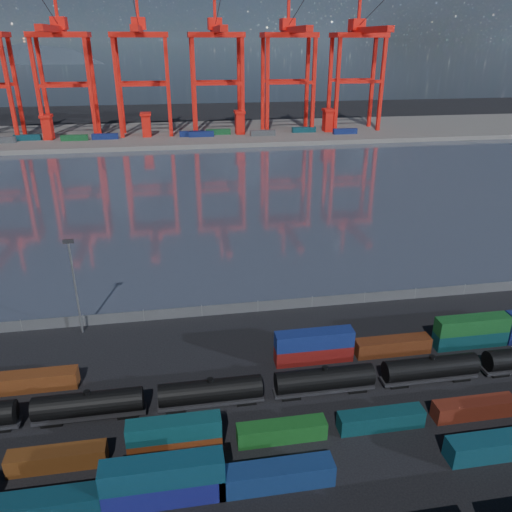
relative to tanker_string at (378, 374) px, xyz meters
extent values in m
plane|color=black|center=(-12.94, -4.34, -2.17)|extent=(700.00, 700.00, 0.00)
plane|color=#343C4C|center=(-12.94, 100.66, -2.16)|extent=(700.00, 700.00, 0.00)
cube|color=#514F4C|center=(-12.94, 205.66, -1.17)|extent=(700.00, 70.00, 2.00)
cone|color=#1E2630|center=(937.06, 1595.66, 147.83)|extent=(840.00, 840.00, 300.00)
cube|color=#0B2F3D|center=(-41.91, -14.17, -0.79)|extent=(12.67, 2.58, 2.74)
cube|color=navy|center=(-29.28, -14.17, -0.79)|extent=(12.67, 2.58, 2.74)
cube|color=#0D3547|center=(-29.28, -14.17, 1.95)|extent=(12.67, 2.58, 2.74)
cube|color=navy|center=(-17.31, -14.17, -0.79)|extent=(12.67, 2.58, 2.74)
cube|color=#0D3846|center=(9.12, -14.17, -0.79)|extent=(12.67, 2.58, 2.74)
cube|color=#5B3012|center=(-41.30, -7.54, -0.98)|extent=(10.92, 2.22, 2.37)
cube|color=#5D250E|center=(-28.05, -7.54, -0.98)|extent=(10.92, 2.22, 2.37)
cube|color=#0D3D43|center=(-28.05, -7.54, 1.38)|extent=(10.92, 2.22, 2.37)
cube|color=#16541C|center=(-15.28, -7.54, -0.98)|extent=(10.92, 2.22, 2.37)
cube|color=#0B353B|center=(-2.61, -7.54, -0.98)|extent=(10.92, 2.22, 2.37)
cube|color=#5F1F13|center=(10.05, -7.54, -0.98)|extent=(10.92, 2.22, 2.37)
cube|color=#653014|center=(-47.26, 7.52, -0.89)|extent=(11.83, 2.41, 2.56)
cube|color=maroon|center=(-7.13, 7.52, -0.89)|extent=(11.83, 2.41, 2.56)
cube|color=navy|center=(-7.13, 7.52, 1.68)|extent=(11.83, 2.41, 2.56)
cube|color=#562611|center=(5.49, 7.52, -0.89)|extent=(11.83, 2.41, 2.56)
cube|color=#0B363C|center=(18.46, 7.52, -0.89)|extent=(11.83, 2.41, 2.56)
cube|color=#165220|center=(18.46, 7.52, 1.68)|extent=(11.83, 2.41, 2.56)
cube|color=black|center=(-49.56, 0.00, -1.85)|extent=(2.60, 1.87, 0.62)
cylinder|color=black|center=(-38.75, 0.00, 0.23)|extent=(13.54, 3.02, 3.02)
cylinder|color=black|center=(-38.75, 0.00, 1.89)|extent=(0.83, 0.83, 0.52)
cube|color=black|center=(-38.75, 0.00, -1.44)|extent=(14.06, 2.08, 0.42)
cube|color=black|center=(-43.44, 0.00, -1.85)|extent=(2.60, 1.87, 0.62)
cube|color=black|center=(-34.06, 0.00, -1.85)|extent=(2.60, 1.87, 0.62)
cylinder|color=black|center=(-23.25, 0.00, 0.23)|extent=(13.54, 3.02, 3.02)
cylinder|color=black|center=(-23.25, 0.00, 1.89)|extent=(0.83, 0.83, 0.52)
cube|color=black|center=(-23.25, 0.00, -1.44)|extent=(14.06, 2.08, 0.42)
cube|color=black|center=(-27.94, 0.00, -1.85)|extent=(2.60, 1.87, 0.62)
cube|color=black|center=(-18.56, 0.00, -1.85)|extent=(2.60, 1.87, 0.62)
cylinder|color=black|center=(-7.75, 0.00, 0.23)|extent=(13.54, 3.02, 3.02)
cylinder|color=black|center=(-7.75, 0.00, 1.89)|extent=(0.83, 0.83, 0.52)
cube|color=black|center=(-7.75, 0.00, -1.44)|extent=(14.06, 2.08, 0.42)
cube|color=black|center=(-12.44, 0.00, -1.85)|extent=(2.60, 1.87, 0.62)
cube|color=black|center=(-3.06, 0.00, -1.85)|extent=(2.60, 1.87, 0.62)
cylinder|color=black|center=(7.75, 0.00, 0.23)|extent=(13.54, 3.02, 3.02)
cylinder|color=black|center=(7.75, 0.00, 1.89)|extent=(0.83, 0.83, 0.52)
cube|color=black|center=(7.75, 0.00, -1.44)|extent=(14.06, 2.08, 0.42)
cube|color=black|center=(3.06, 0.00, -1.85)|extent=(2.60, 1.87, 0.62)
cube|color=black|center=(12.44, 0.00, -1.85)|extent=(2.60, 1.87, 0.62)
cube|color=black|center=(18.56, 0.00, -1.85)|extent=(2.60, 1.87, 0.62)
cube|color=#595B5E|center=(-12.94, 23.66, -1.17)|extent=(160.00, 0.06, 2.00)
cylinder|color=slate|center=(-52.94, 23.66, -1.07)|extent=(0.12, 0.12, 2.20)
cylinder|color=slate|center=(-42.94, 23.66, -1.07)|extent=(0.12, 0.12, 2.20)
cylinder|color=slate|center=(-32.94, 23.66, -1.07)|extent=(0.12, 0.12, 2.20)
cylinder|color=slate|center=(-22.94, 23.66, -1.07)|extent=(0.12, 0.12, 2.20)
cylinder|color=slate|center=(-12.94, 23.66, -1.07)|extent=(0.12, 0.12, 2.20)
cylinder|color=slate|center=(-2.94, 23.66, -1.07)|extent=(0.12, 0.12, 2.20)
cylinder|color=slate|center=(7.06, 23.66, -1.07)|extent=(0.12, 0.12, 2.20)
cylinder|color=slate|center=(17.06, 23.66, -1.07)|extent=(0.12, 0.12, 2.20)
cylinder|color=slate|center=(27.06, 23.66, -1.07)|extent=(0.12, 0.12, 2.20)
cylinder|color=slate|center=(37.06, 23.66, -1.07)|extent=(0.12, 0.12, 2.20)
cylinder|color=slate|center=(-42.94, 21.66, 5.83)|extent=(0.36, 0.36, 16.00)
cube|color=black|center=(-42.94, 21.66, 14.13)|extent=(1.60, 0.40, 0.60)
cube|color=red|center=(-96.46, 194.40, 21.31)|extent=(1.67, 1.67, 46.95)
cube|color=red|center=(-96.46, 206.92, 21.31)|extent=(1.67, 1.67, 46.95)
cube|color=red|center=(-84.41, 194.40, 21.31)|extent=(1.67, 1.67, 46.95)
cube|color=red|center=(-84.41, 206.92, 21.31)|extent=(1.67, 1.67, 46.95)
cube|color=red|center=(-61.46, 194.40, 21.31)|extent=(1.67, 1.67, 46.95)
cube|color=red|center=(-61.46, 206.92, 21.31)|extent=(1.67, 1.67, 46.95)
cube|color=red|center=(-72.94, 194.40, 23.65)|extent=(22.95, 1.46, 1.46)
cube|color=red|center=(-72.94, 206.92, 23.65)|extent=(22.95, 1.46, 1.46)
cube|color=red|center=(-72.94, 200.66, 44.78)|extent=(26.08, 14.61, 2.30)
cube|color=red|center=(-72.94, 188.14, 46.87)|extent=(3.13, 50.08, 2.61)
cube|color=red|center=(-72.94, 204.83, 49.47)|extent=(6.26, 8.35, 5.22)
cube|color=red|center=(-72.94, 202.75, 57.30)|extent=(1.25, 1.25, 16.69)
cylinder|color=black|center=(-72.94, 185.64, 54.17)|extent=(0.25, 42.94, 14.16)
cube|color=red|center=(-49.41, 194.40, 21.31)|extent=(1.67, 1.67, 46.95)
cube|color=red|center=(-49.41, 206.92, 21.31)|extent=(1.67, 1.67, 46.95)
cube|color=red|center=(-26.46, 194.40, 21.31)|extent=(1.67, 1.67, 46.95)
cube|color=red|center=(-26.46, 206.92, 21.31)|extent=(1.67, 1.67, 46.95)
cube|color=red|center=(-37.94, 194.40, 23.65)|extent=(22.95, 1.46, 1.46)
cube|color=red|center=(-37.94, 206.92, 23.65)|extent=(22.95, 1.46, 1.46)
cube|color=red|center=(-37.94, 200.66, 44.78)|extent=(26.08, 14.61, 2.30)
cube|color=red|center=(-37.94, 188.14, 46.87)|extent=(3.13, 50.08, 2.61)
cube|color=red|center=(-37.94, 204.83, 49.47)|extent=(6.26, 8.35, 5.22)
cube|color=red|center=(-37.94, 202.75, 57.30)|extent=(1.25, 1.25, 16.69)
cylinder|color=black|center=(-37.94, 185.64, 54.17)|extent=(0.25, 42.94, 14.16)
cube|color=red|center=(-14.41, 194.40, 21.31)|extent=(1.67, 1.67, 46.95)
cube|color=red|center=(-14.41, 206.92, 21.31)|extent=(1.67, 1.67, 46.95)
cube|color=red|center=(8.54, 194.40, 21.31)|extent=(1.67, 1.67, 46.95)
cube|color=red|center=(8.54, 206.92, 21.31)|extent=(1.67, 1.67, 46.95)
cube|color=red|center=(-2.94, 194.40, 23.65)|extent=(22.95, 1.46, 1.46)
cube|color=red|center=(-2.94, 206.92, 23.65)|extent=(22.95, 1.46, 1.46)
cube|color=red|center=(-2.94, 200.66, 44.78)|extent=(26.08, 14.61, 2.30)
cube|color=red|center=(-2.94, 188.14, 46.87)|extent=(3.13, 50.08, 2.61)
cube|color=red|center=(-2.94, 204.83, 49.47)|extent=(6.26, 8.35, 5.22)
cube|color=red|center=(-2.94, 202.75, 57.30)|extent=(1.25, 1.25, 16.69)
cylinder|color=black|center=(-2.94, 185.64, 54.17)|extent=(0.25, 42.94, 14.16)
cube|color=red|center=(20.59, 194.40, 21.31)|extent=(1.67, 1.67, 46.95)
cube|color=red|center=(20.59, 206.92, 21.31)|extent=(1.67, 1.67, 46.95)
cube|color=red|center=(43.54, 194.40, 21.31)|extent=(1.67, 1.67, 46.95)
cube|color=red|center=(43.54, 206.92, 21.31)|extent=(1.67, 1.67, 46.95)
cube|color=red|center=(32.06, 194.40, 23.65)|extent=(22.95, 1.46, 1.46)
cube|color=red|center=(32.06, 206.92, 23.65)|extent=(22.95, 1.46, 1.46)
cube|color=red|center=(32.06, 200.66, 44.78)|extent=(26.08, 14.61, 2.30)
cube|color=red|center=(32.06, 188.14, 46.87)|extent=(3.13, 50.08, 2.61)
cube|color=red|center=(32.06, 204.83, 49.47)|extent=(6.26, 8.35, 5.22)
cube|color=red|center=(32.06, 202.75, 57.30)|extent=(1.25, 1.25, 16.69)
cylinder|color=black|center=(32.06, 185.64, 54.17)|extent=(0.25, 42.94, 14.16)
cube|color=red|center=(55.59, 194.40, 21.31)|extent=(1.67, 1.67, 46.95)
cube|color=red|center=(55.59, 206.92, 21.31)|extent=(1.67, 1.67, 46.95)
cube|color=red|center=(78.54, 194.40, 21.31)|extent=(1.67, 1.67, 46.95)
cube|color=red|center=(78.54, 206.92, 21.31)|extent=(1.67, 1.67, 46.95)
cube|color=red|center=(67.06, 194.40, 23.65)|extent=(22.95, 1.46, 1.46)
cube|color=red|center=(67.06, 206.92, 23.65)|extent=(22.95, 1.46, 1.46)
cube|color=red|center=(67.06, 200.66, 44.78)|extent=(26.08, 14.61, 2.30)
cube|color=red|center=(67.06, 188.14, 46.87)|extent=(3.13, 50.08, 2.61)
cube|color=red|center=(67.06, 204.83, 49.47)|extent=(6.26, 8.35, 5.22)
cube|color=red|center=(67.06, 202.75, 57.30)|extent=(1.25, 1.25, 16.69)
cylinder|color=black|center=(67.06, 185.64, 54.17)|extent=(0.25, 42.94, 14.16)
cube|color=navy|center=(-12.28, 190.34, 1.13)|extent=(12.00, 2.44, 2.60)
cube|color=navy|center=(58.41, 186.59, 1.13)|extent=(12.00, 2.44, 2.60)
cube|color=navy|center=(-16.58, 191.74, 1.13)|extent=(12.00, 2.44, 2.60)
cube|color=#0C3842|center=(-92.23, 194.14, 1.13)|extent=(12.00, 2.44, 2.60)
cube|color=#3F4244|center=(-102.17, 189.39, 1.13)|extent=(12.00, 2.44, 2.60)
cube|color=#3F4244|center=(17.44, 188.36, 1.13)|extent=(12.00, 2.44, 2.60)
cube|color=#144C23|center=(-70.69, 189.86, 1.13)|extent=(12.00, 2.44, 2.60)
cube|color=navy|center=(-57.10, 191.19, 1.13)|extent=(12.00, 2.44, 2.60)
cube|color=#144C23|center=(-3.60, 195.14, 1.13)|extent=(12.00, 2.44, 2.60)
cube|color=#0C3842|center=(39.47, 194.49, 1.13)|extent=(12.00, 2.44, 2.60)
cube|color=red|center=(-82.94, 195.66, 4.83)|extent=(4.00, 6.00, 10.00)
cube|color=red|center=(-82.94, 195.66, 10.33)|extent=(5.00, 7.00, 1.20)
cube|color=red|center=(-37.94, 195.66, 4.83)|extent=(4.00, 6.00, 10.00)
cube|color=red|center=(-37.94, 195.66, 10.33)|extent=(5.00, 7.00, 1.20)
cube|color=red|center=(7.06, 195.66, 4.83)|extent=(4.00, 6.00, 10.00)
cube|color=red|center=(7.06, 195.66, 10.33)|extent=(5.00, 7.00, 1.20)
cube|color=red|center=(52.06, 195.66, 4.83)|extent=(4.00, 6.00, 10.00)
cube|color=red|center=(52.06, 195.66, 10.33)|extent=(5.00, 7.00, 1.20)
camera|label=1|loc=(-26.04, -53.32, 42.59)|focal=35.00mm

